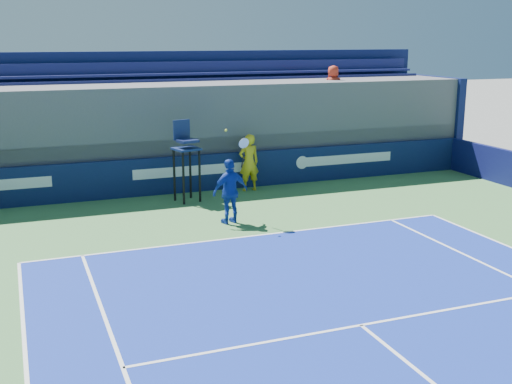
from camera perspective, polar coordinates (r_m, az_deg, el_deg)
name	(u,v)px	position (r m, az deg, el deg)	size (l,w,h in m)	color
ball_person	(249,163)	(20.76, -0.63, 2.64)	(0.68, 0.44, 1.85)	gold
back_hoarding	(194,174)	(20.81, -5.53, 1.65)	(20.40, 0.21, 1.20)	#0B1741
umpire_chair	(186,152)	(19.42, -6.26, 3.56)	(0.86, 0.86, 2.48)	black
tennis_player	(230,191)	(17.08, -2.30, 0.07)	(1.09, 0.62, 2.57)	#123198
stadium_seating	(177,127)	(22.55, -7.04, 5.71)	(21.00, 4.05, 4.40)	#49494E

